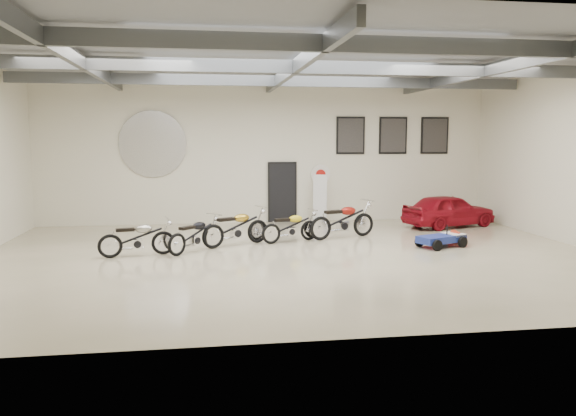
{
  "coord_description": "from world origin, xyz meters",
  "views": [
    {
      "loc": [
        -2.26,
        -13.93,
        3.02
      ],
      "look_at": [
        0.0,
        1.2,
        1.1
      ],
      "focal_mm": 35.0,
      "sensor_mm": 36.0,
      "label": 1
    }
  ],
  "objects": [
    {
      "name": "poster_right",
      "position": [
        6.2,
        5.96,
        3.1
      ],
      "size": [
        1.05,
        0.08,
        1.35
      ],
      "primitive_type": null,
      "color": "black",
      "rests_on": "back_wall"
    },
    {
      "name": "logo_plaque",
      "position": [
        -4.0,
        5.95,
        2.8
      ],
      "size": [
        2.3,
        0.06,
        1.16
      ],
      "primitive_type": null,
      "color": "silver",
      "rests_on": "back_wall"
    },
    {
      "name": "motorcycle_red",
      "position": [
        1.84,
        2.37,
        0.57
      ],
      "size": [
        2.31,
        1.39,
        1.15
      ],
      "primitive_type": null,
      "rotation": [
        0.0,
        0.0,
        0.34
      ],
      "color": "silver",
      "rests_on": "floor"
    },
    {
      "name": "back_wall",
      "position": [
        0.0,
        6.0,
        2.5
      ],
      "size": [
        16.0,
        0.02,
        5.0
      ],
      "primitive_type": "cube",
      "color": "silver",
      "rests_on": "floor"
    },
    {
      "name": "banner_stand",
      "position": [
        1.79,
        5.5,
        0.89
      ],
      "size": [
        0.51,
        0.28,
        1.77
      ],
      "primitive_type": null,
      "rotation": [
        0.0,
        0.0,
        -0.18
      ],
      "color": "white",
      "rests_on": "floor"
    },
    {
      "name": "motorcycle_silver",
      "position": [
        -4.0,
        0.6,
        0.49
      ],
      "size": [
        1.97,
        0.96,
        0.98
      ],
      "primitive_type": null,
      "rotation": [
        0.0,
        0.0,
        0.21
      ],
      "color": "silver",
      "rests_on": "floor"
    },
    {
      "name": "poster_mid",
      "position": [
        4.6,
        5.96,
        3.1
      ],
      "size": [
        1.05,
        0.08,
        1.35
      ],
      "primitive_type": null,
      "color": "black",
      "rests_on": "back_wall"
    },
    {
      "name": "door",
      "position": [
        0.5,
        5.95,
        1.05
      ],
      "size": [
        0.92,
        0.08,
        2.1
      ],
      "primitive_type": "cube",
      "color": "black",
      "rests_on": "back_wall"
    },
    {
      "name": "ceiling_beams",
      "position": [
        0.0,
        0.0,
        4.75
      ],
      "size": [
        15.8,
        11.8,
        0.32
      ],
      "primitive_type": null,
      "color": "#525559",
      "rests_on": "ceiling"
    },
    {
      "name": "oil_sign",
      "position": [
        1.9,
        5.95,
        1.7
      ],
      "size": [
        0.72,
        0.1,
        0.72
      ],
      "primitive_type": null,
      "color": "white",
      "rests_on": "back_wall"
    },
    {
      "name": "motorcycle_gold",
      "position": [
        -1.41,
        1.67,
        0.54
      ],
      "size": [
        2.14,
        1.53,
        1.08
      ],
      "primitive_type": null,
      "rotation": [
        0.0,
        0.0,
        0.48
      ],
      "color": "silver",
      "rests_on": "floor"
    },
    {
      "name": "vintage_car",
      "position": [
        5.96,
        4.0,
        0.56
      ],
      "size": [
        2.23,
        3.53,
        1.12
      ],
      "primitive_type": "imported",
      "rotation": [
        0.0,
        0.0,
        1.87
      ],
      "color": "maroon",
      "rests_on": "floor"
    },
    {
      "name": "go_kart",
      "position": [
        4.35,
        0.66,
        0.31
      ],
      "size": [
        1.87,
        1.34,
        0.62
      ],
      "primitive_type": null,
      "rotation": [
        0.0,
        0.0,
        0.37
      ],
      "color": "navy",
      "rests_on": "floor"
    },
    {
      "name": "ceiling",
      "position": [
        0.0,
        0.0,
        5.0
      ],
      "size": [
        16.0,
        12.0,
        0.01
      ],
      "primitive_type": "cube",
      "color": "gray",
      "rests_on": "back_wall"
    },
    {
      "name": "motorcycle_black",
      "position": [
        -2.54,
        0.94,
        0.48
      ],
      "size": [
        1.69,
        1.72,
        0.96
      ],
      "primitive_type": null,
      "rotation": [
        0.0,
        0.0,
        0.8
      ],
      "color": "silver",
      "rests_on": "floor"
    },
    {
      "name": "motorcycle_yellow",
      "position": [
        0.19,
        1.98,
        0.47
      ],
      "size": [
        1.89,
        1.15,
        0.94
      ],
      "primitive_type": null,
      "rotation": [
        0.0,
        0.0,
        0.35
      ],
      "color": "silver",
      "rests_on": "floor"
    },
    {
      "name": "floor",
      "position": [
        0.0,
        0.0,
        0.0
      ],
      "size": [
        16.0,
        12.0,
        0.01
      ],
      "primitive_type": "cube",
      "color": "beige",
      "rests_on": "ground"
    },
    {
      "name": "poster_left",
      "position": [
        3.0,
        5.96,
        3.1
      ],
      "size": [
        1.05,
        0.08,
        1.35
      ],
      "primitive_type": null,
      "color": "black",
      "rests_on": "back_wall"
    }
  ]
}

